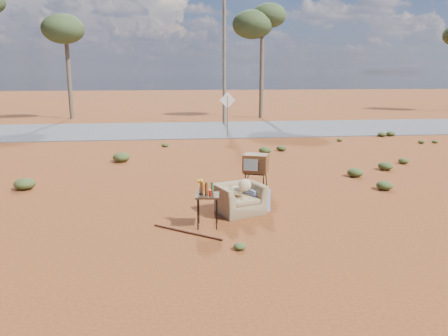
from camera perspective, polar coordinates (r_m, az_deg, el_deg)
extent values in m
plane|color=brown|center=(9.63, 0.58, -6.48)|extent=(140.00, 140.00, 0.00)
cube|color=#565659|center=(24.26, -3.98, 5.04)|extent=(140.00, 7.00, 0.04)
imported|color=olive|center=(9.82, 2.01, -3.41)|extent=(1.17, 0.96, 0.88)
ellipsoid|color=tan|center=(9.82, 1.64, -2.98)|extent=(0.32, 0.32, 0.19)
ellipsoid|color=tan|center=(9.64, 2.75, -2.24)|extent=(0.28, 0.14, 0.28)
cube|color=navy|center=(10.18, 4.07, -3.94)|extent=(0.62, 0.76, 0.52)
cube|color=black|center=(11.61, 4.16, -0.63)|extent=(0.68, 0.60, 0.03)
cylinder|color=black|center=(11.53, 2.70, -1.99)|extent=(0.03, 0.03, 0.51)
cylinder|color=black|center=(11.43, 5.21, -2.16)|extent=(0.03, 0.03, 0.51)
cylinder|color=black|center=(11.90, 3.12, -1.54)|extent=(0.03, 0.03, 0.51)
cylinder|color=black|center=(11.81, 5.55, -1.69)|extent=(0.03, 0.03, 0.51)
cube|color=brown|center=(11.55, 4.18, 0.62)|extent=(0.76, 0.69, 0.49)
cube|color=gray|center=(11.32, 3.50, 0.39)|extent=(0.35, 0.16, 0.30)
cube|color=#472D19|center=(11.27, 5.02, 0.30)|extent=(0.14, 0.07, 0.34)
cube|color=#392414|center=(8.89, -2.18, -3.61)|extent=(0.53, 0.53, 0.04)
cylinder|color=black|center=(8.82, -3.46, -6.02)|extent=(0.02, 0.02, 0.67)
cylinder|color=black|center=(8.80, -0.97, -6.04)|extent=(0.02, 0.02, 0.67)
cylinder|color=black|center=(9.18, -3.31, -5.27)|extent=(0.02, 0.02, 0.67)
cylinder|color=black|center=(9.17, -0.92, -5.28)|extent=(0.02, 0.02, 0.67)
cylinder|color=#51270D|center=(8.91, -2.91, -2.64)|extent=(0.07, 0.07, 0.25)
cylinder|color=#51270D|center=(8.78, -2.34, -2.79)|extent=(0.06, 0.06, 0.27)
cylinder|color=#295725|center=(8.95, -1.56, -2.63)|extent=(0.06, 0.06, 0.23)
cylinder|color=red|center=(8.78, -1.84, -3.28)|extent=(0.06, 0.06, 0.12)
cylinder|color=silver|center=(9.01, -3.06, -2.83)|extent=(0.08, 0.08, 0.13)
ellipsoid|color=yellow|center=(8.97, -3.07, -1.87)|extent=(0.15, 0.15, 0.11)
cylinder|color=#522715|center=(8.76, -4.84, -8.34)|extent=(1.32, 1.02, 0.04)
cylinder|color=brown|center=(21.31, 0.45, 6.70)|extent=(0.06, 0.06, 2.00)
cube|color=silver|center=(21.25, 0.46, 8.85)|extent=(0.78, 0.04, 0.78)
cylinder|color=brown|center=(31.78, -19.60, 11.49)|extent=(0.28, 0.28, 6.00)
ellipsoid|color=#3B4B27|center=(31.87, -19.94, 15.98)|extent=(3.20, 3.20, 2.20)
cylinder|color=brown|center=(30.67, 4.95, 13.07)|extent=(0.28, 0.28, 7.00)
ellipsoid|color=#3B4B27|center=(30.85, 5.06, 18.65)|extent=(3.20, 3.20, 2.20)
cylinder|color=brown|center=(26.74, 0.03, 14.30)|extent=(0.20, 0.20, 8.00)
ellipsoid|color=#404D21|center=(13.03, -24.59, -1.89)|extent=(0.56, 0.56, 0.31)
ellipsoid|color=#404D21|center=(12.59, 20.23, -2.14)|extent=(0.44, 0.44, 0.24)
ellipsoid|color=#404D21|center=(15.92, -13.26, 1.38)|extent=(0.60, 0.60, 0.33)
ellipsoid|color=#404D21|center=(16.42, 22.40, 0.87)|extent=(0.36, 0.36, 0.20)
ellipsoid|color=#404D21|center=(17.84, 7.51, 2.59)|extent=(0.40, 0.40, 0.22)
ellipsoid|color=#404D21|center=(18.79, -7.71, 2.99)|extent=(0.30, 0.30, 0.17)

